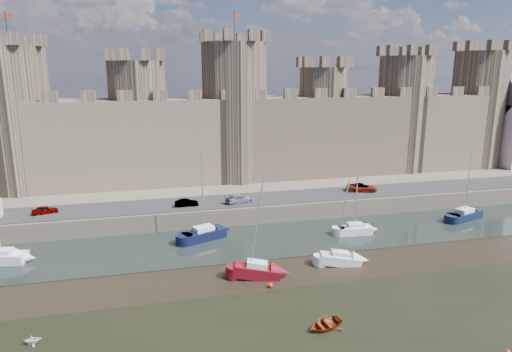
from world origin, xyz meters
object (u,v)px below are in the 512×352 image
(car_1, at_px, (186,203))
(sailboat_3, at_px, (465,214))
(car_0, at_px, (45,210))
(sailboat_5, at_px, (340,258))
(car_3, at_px, (362,188))
(sailboat_1, at_px, (204,234))
(sailboat_4, at_px, (257,270))
(sailboat_2, at_px, (355,229))
(sailboat_0, at_px, (2,257))
(car_2, at_px, (239,199))

(car_1, bearing_deg, sailboat_3, -101.39)
(car_0, relative_size, sailboat_5, 0.33)
(car_0, bearing_deg, sailboat_5, -136.03)
(car_3, bearing_deg, sailboat_1, 126.89)
(car_0, distance_m, sailboat_4, 31.37)
(car_1, xyz_separation_m, sailboat_2, (21.05, -9.59, -2.26))
(car_1, height_order, sailboat_0, sailboat_0)
(sailboat_5, bearing_deg, car_2, 124.47)
(sailboat_1, relative_size, sailboat_4, 0.99)
(car_1, bearing_deg, sailboat_4, -163.86)
(sailboat_1, bearing_deg, sailboat_4, -93.72)
(sailboat_3, height_order, sailboat_4, sailboat_4)
(car_2, bearing_deg, car_0, 68.70)
(sailboat_3, bearing_deg, sailboat_5, -175.53)
(car_0, relative_size, sailboat_1, 0.29)
(car_2, relative_size, sailboat_1, 0.38)
(car_2, xyz_separation_m, sailboat_5, (7.82, -17.88, -2.40))
(sailboat_1, bearing_deg, sailboat_5, -60.90)
(car_0, height_order, car_1, car_0)
(sailboat_5, bearing_deg, sailboat_0, 176.70)
(sailboat_4, bearing_deg, sailboat_5, 19.83)
(car_0, bearing_deg, sailboat_4, -146.42)
(sailboat_1, bearing_deg, sailboat_2, -30.54)
(sailboat_1, relative_size, sailboat_5, 1.15)
(sailboat_3, xyz_separation_m, sailboat_4, (-33.63, -11.16, 0.03))
(car_3, height_order, sailboat_5, sailboat_5)
(sailboat_2, xyz_separation_m, sailboat_4, (-15.48, -9.23, 0.03))
(car_2, distance_m, sailboat_3, 32.66)
(sailboat_0, bearing_deg, sailboat_3, 13.32)
(sailboat_2, relative_size, sailboat_4, 0.85)
(car_2, distance_m, sailboat_2, 16.75)
(sailboat_0, bearing_deg, sailboat_2, 11.08)
(car_1, height_order, sailboat_5, sailboat_5)
(car_1, distance_m, sailboat_1, 7.30)
(sailboat_2, bearing_deg, car_0, 170.08)
(car_0, distance_m, sailboat_5, 38.92)
(sailboat_2, distance_m, sailboat_5, 10.01)
(car_0, distance_m, car_1, 18.59)
(car_3, relative_size, sailboat_0, 0.48)
(car_0, relative_size, car_2, 0.77)
(sailboat_4, bearing_deg, sailboat_3, 32.40)
(car_1, relative_size, sailboat_2, 0.34)
(sailboat_5, bearing_deg, sailboat_4, -163.37)
(car_0, xyz_separation_m, car_1, (18.56, -1.10, -0.01))
(sailboat_1, height_order, sailboat_4, sailboat_4)
(car_2, bearing_deg, car_1, 71.40)
(sailboat_3, xyz_separation_m, sailboat_5, (-23.83, -10.16, -0.07))
(car_3, distance_m, sailboat_0, 49.97)
(car_2, height_order, sailboat_3, sailboat_3)
(sailboat_1, relative_size, sailboat_3, 1.12)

